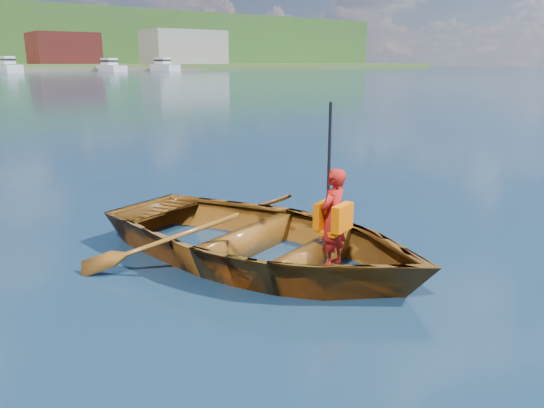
# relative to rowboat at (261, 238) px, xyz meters

# --- Properties ---
(ground) EXTENTS (600.00, 600.00, 0.00)m
(ground) POSITION_rel_rowboat_xyz_m (-0.68, -0.21, -0.30)
(ground) COLOR #122646
(ground) RESTS_ON ground
(rowboat) EXTENTS (4.36, 5.16, 0.91)m
(rowboat) POSITION_rel_rowboat_xyz_m (0.00, 0.00, 0.00)
(rowboat) COLOR brown
(rowboat) RESTS_ON ground
(child_paddler) EXTENTS (0.48, 0.43, 1.85)m
(child_paddler) POSITION_rel_rowboat_xyz_m (0.43, -0.81, 0.37)
(child_paddler) COLOR #A71511
(child_paddler) RESTS_ON ground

